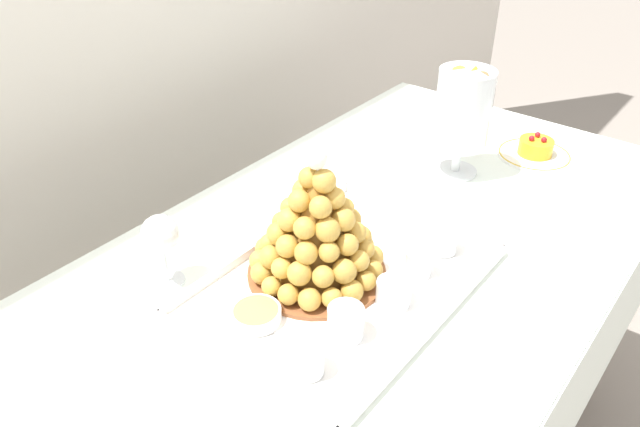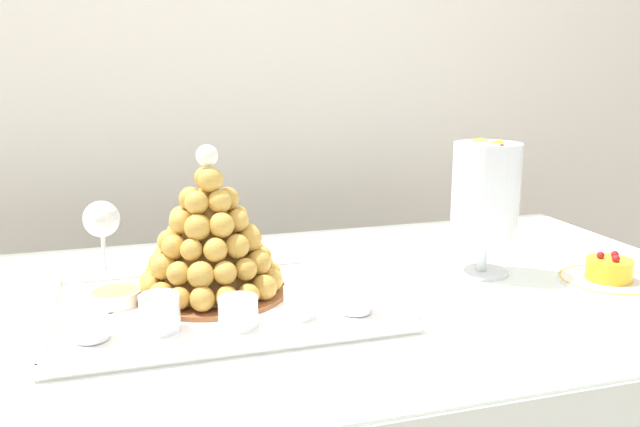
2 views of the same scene
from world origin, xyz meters
name	(u,v)px [view 2 (image 2 of 2)]	position (x,y,z in m)	size (l,w,h in m)	color
backdrop_wall	(212,41)	(0.00, 0.85, 1.25)	(4.80, 0.10, 2.50)	silver
buffet_table	(291,359)	(0.00, 0.00, 0.68)	(1.60, 0.85, 0.80)	brown
serving_tray	(223,305)	(-0.12, -0.03, 0.80)	(0.54, 0.38, 0.02)	white
croquembouche	(210,239)	(-0.13, 0.03, 0.90)	(0.25, 0.25, 0.26)	brown
dessert_cup_left	(90,323)	(-0.32, -0.11, 0.83)	(0.05, 0.05, 0.05)	silver
dessert_cup_mid_left	(160,314)	(-0.22, -0.11, 0.83)	(0.06, 0.06, 0.06)	silver
dessert_cup_centre	(238,313)	(-0.11, -0.13, 0.83)	(0.06, 0.06, 0.05)	silver
dessert_cup_mid_right	(299,303)	(-0.02, -0.12, 0.83)	(0.05, 0.05, 0.05)	silver
dessert_cup_right	(355,297)	(0.08, -0.12, 0.83)	(0.05, 0.05, 0.05)	silver
creme_brulee_ramekin	(116,296)	(-0.29, 0.03, 0.82)	(0.08, 0.08, 0.02)	white
macaron_goblet	(485,192)	(0.38, 0.02, 0.96)	(0.13, 0.13, 0.27)	white
fruit_tart_plate	(608,275)	(0.57, -0.10, 0.81)	(0.18, 0.18, 0.06)	white
wine_glass	(102,222)	(-0.31, 0.23, 0.90)	(0.07, 0.07, 0.14)	silver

